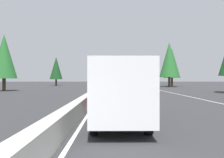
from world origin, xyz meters
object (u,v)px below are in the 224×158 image
box_truck_distant_b (119,90)px  conifer_right_distant (142,71)px  conifer_left_near (4,56)px  conifer_left_mid (56,68)px  conifer_right_mid (169,60)px  conifer_right_far (172,63)px  bus_near_right (110,80)px  oncoming_near (97,83)px  sign_gantry_overhead (130,68)px  minivan_far_center (121,83)px  sedan_mid_center (130,88)px

box_truck_distant_b → conifer_right_distant: 105.49m
conifer_left_near → conifer_left_mid: (37.28, -0.93, -0.34)m
conifer_right_mid → conifer_right_distant: size_ratio=1.21×
box_truck_distant_b → conifer_right_far: 63.91m
box_truck_distant_b → conifer_left_near: bearing=33.1°
bus_near_right → oncoming_near: 42.77m
sign_gantry_overhead → minivan_far_center: sign_gantry_overhead is taller
sign_gantry_overhead → conifer_right_mid: size_ratio=0.99×
minivan_far_center → conifer_right_distant: (37.49, -12.38, 5.51)m
sign_gantry_overhead → conifer_left_mid: size_ratio=1.25×
bus_near_right → conifer_right_far: (-48.45, -19.81, 5.65)m
minivan_far_center → sign_gantry_overhead: bearing=-179.1°
sign_gantry_overhead → box_truck_distant_b: size_ratio=1.49×
sedan_mid_center → conifer_left_mid: 46.75m
box_truck_distant_b → conifer_right_distant: size_ratio=0.80×
oncoming_near → conifer_right_far: 25.98m
oncoming_near → conifer_left_mid: size_ratio=0.55×
minivan_far_center → conifer_right_mid: bearing=-135.6°
conifer_right_distant → conifer_left_near: bearing=153.6°
box_truck_distant_b → conifer_right_mid: conifer_right_mid is taller
oncoming_near → conifer_right_far: (-5.94, -24.46, 6.45)m
conifer_right_mid → conifer_left_mid: (15.18, 36.07, -1.67)m
bus_near_right → conifer_right_distant: conifer_right_distant is taller
sedan_mid_center → oncoming_near: (38.66, 8.19, 0.23)m
oncoming_near → conifer_right_mid: conifer_right_mid is taller
minivan_far_center → conifer_left_mid: size_ratio=0.49×
conifer_right_mid → conifer_left_near: bearing=120.9°
sedan_mid_center → conifer_right_mid: bearing=-28.0°
minivan_far_center → conifer_right_mid: (-13.38, -13.08, 6.87)m
box_truck_distant_b → sign_gantry_overhead: bearing=-6.0°
bus_near_right → conifer_right_far: conifer_right_far is taller
sign_gantry_overhead → oncoming_near: bearing=17.7°
conifer_right_far → conifer_left_mid: size_ratio=1.20×
sedan_mid_center → conifer_right_far: bearing=-26.4°
sedan_mid_center → box_truck_distant_b: bearing=173.6°
conifer_right_far → conifer_left_near: 49.49m
conifer_left_near → conifer_left_mid: 37.29m
conifer_right_far → conifer_left_mid: 39.65m
oncoming_near → conifer_right_mid: bearing=58.5°
conifer_right_far → sign_gantry_overhead: bearing=145.4°
conifer_right_far → box_truck_distant_b: bearing=162.2°
box_truck_distant_b → conifer_right_far: bearing=-17.8°
sign_gantry_overhead → box_truck_distant_b: sign_gantry_overhead is taller
sedan_mid_center → oncoming_near: oncoming_near is taller
sedan_mid_center → conifer_right_mid: (25.39, -13.49, 7.14)m
conifer_left_near → conifer_right_distant: bearing=-26.4°
box_truck_distant_b → sedan_mid_center: bearing=-6.4°
conifer_right_mid → oncoming_near: bearing=58.5°
sedan_mid_center → conifer_right_mid: conifer_right_mid is taller
sign_gantry_overhead → conifer_right_far: conifer_right_far is taller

